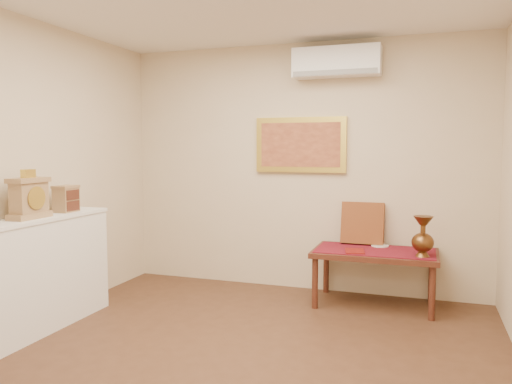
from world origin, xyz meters
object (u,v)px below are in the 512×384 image
at_px(brass_urn_tall, 423,232).
at_px(wooden_chest, 66,199).
at_px(mantel_clock, 29,198).
at_px(low_table, 375,257).
at_px(display_ledge, 14,281).

xyz_separation_m(brass_urn_tall, wooden_chest, (-3.10, -1.10, 0.31)).
height_order(mantel_clock, low_table, mantel_clock).
bearing_deg(display_ledge, brass_urn_tall, 28.86).
xyz_separation_m(mantel_clock, low_table, (2.65, 1.71, -0.67)).
distance_m(display_ledge, low_table, 3.27).
bearing_deg(wooden_chest, mantel_clock, -88.73).
bearing_deg(low_table, wooden_chest, -154.68).
relative_size(brass_urn_tall, wooden_chest, 1.89).
relative_size(mantel_clock, low_table, 0.34).
bearing_deg(display_ledge, wooden_chest, 88.25).
bearing_deg(mantel_clock, display_ledge, -99.91).
height_order(brass_urn_tall, low_table, brass_urn_tall).
height_order(display_ledge, mantel_clock, mantel_clock).
xyz_separation_m(brass_urn_tall, display_ledge, (-3.12, -1.72, -0.30)).
bearing_deg(mantel_clock, brass_urn_tall, 26.68).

